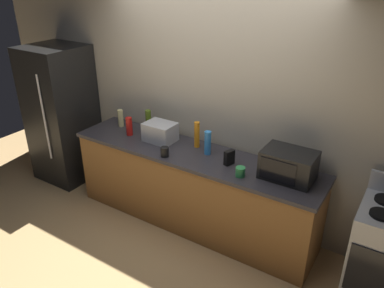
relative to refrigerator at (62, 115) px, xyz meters
The scene contains 14 objects.
ground_plane 2.27m from the refrigerator, 11.03° to the right, with size 8.00×8.00×0.00m, color tan.
back_wall 2.14m from the refrigerator, 11.32° to the left, with size 6.40×0.10×2.70m, color #B2A893.
counter_run 2.10m from the refrigerator, ahead, with size 2.84×0.64×0.90m.
refrigerator is the anchor object (origin of this frame).
microwave 3.08m from the refrigerator, ahead, with size 0.48×0.35×0.27m.
toaster_oven 1.59m from the refrigerator, ahead, with size 0.34×0.26×0.21m, color #B7BABF.
cordless_phone 2.50m from the refrigerator, ahead, with size 0.05×0.11×0.15m, color black.
bottle_spray_cleaner 2.21m from the refrigerator, ahead, with size 0.07×0.07×0.26m, color #338CE5.
bottle_vinegar 0.95m from the refrigerator, ahead, with size 0.07×0.07×0.21m, color beige.
bottle_dish_soap 2.03m from the refrigerator, ahead, with size 0.06×0.06×0.29m, color orange.
bottle_hot_sauce 1.19m from the refrigerator, ahead, with size 0.07×0.07×0.21m, color red.
bottle_olive_oil 1.34m from the refrigerator, ahead, with size 0.07×0.07×0.27m, color #4C6B19.
mug_green 2.70m from the refrigerator, ahead, with size 0.09×0.09×0.09m, color #2D8C47.
mug_black 1.87m from the refrigerator, ahead, with size 0.08×0.08×0.10m, color black.
Camera 1 is at (1.93, -2.62, 2.73)m, focal length 35.47 mm.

